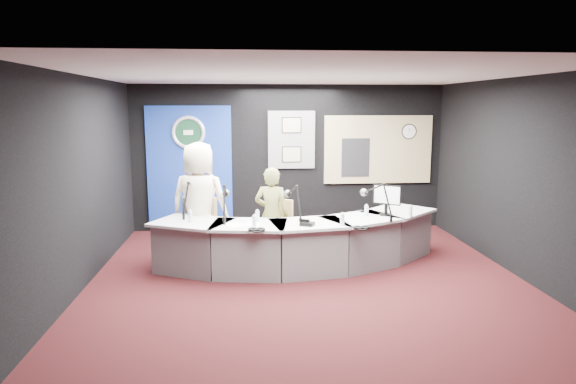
{
  "coord_description": "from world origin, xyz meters",
  "views": [
    {
      "loc": [
        -0.85,
        -6.87,
        2.4
      ],
      "look_at": [
        -0.2,
        0.8,
        1.1
      ],
      "focal_mm": 32.0,
      "sensor_mm": 36.0,
      "label": 1
    }
  ],
  "objects": [
    {
      "name": "wall_clock",
      "position": [
        2.35,
        2.94,
        1.9
      ],
      "size": [
        0.28,
        0.01,
        0.28
      ],
      "primitive_type": "cylinder",
      "rotation": [
        1.57,
        0.0,
        0.0
      ],
      "color": "white",
      "rests_on": "booth_window_frame"
    },
    {
      "name": "boom_mic_d",
      "position": [
        1.1,
        0.45,
        1.05
      ],
      "size": [
        0.39,
        0.68,
        0.6
      ],
      "primitive_type": null,
      "color": "black",
      "rests_on": "broadcast_desk"
    },
    {
      "name": "seal_center",
      "position": [
        -1.9,
        2.94,
        1.9
      ],
      "size": [
        0.48,
        0.01,
        0.48
      ],
      "primitive_type": "cylinder",
      "rotation": [
        1.57,
        0.0,
        0.0
      ],
      "color": "#0E341E",
      "rests_on": "backdrop_panel"
    },
    {
      "name": "wall_right",
      "position": [
        3.0,
        0.0,
        1.4
      ],
      "size": [
        0.02,
        6.0,
        2.8
      ],
      "primitive_type": "cube",
      "color": "black",
      "rests_on": "ground"
    },
    {
      "name": "booth_window_frame",
      "position": [
        1.75,
        2.97,
        1.55
      ],
      "size": [
        2.12,
        0.06,
        1.32
      ],
      "primitive_type": "cube",
      "color": "tan",
      "rests_on": "wall_back"
    },
    {
      "name": "notepad",
      "position": [
        -0.76,
        0.21,
        0.75
      ],
      "size": [
        0.24,
        0.32,
        0.0
      ],
      "primitive_type": "cube",
      "rotation": [
        0.0,
        0.0,
        -0.09
      ],
      "color": "white",
      "rests_on": "broadcast_desk"
    },
    {
      "name": "booth_glow",
      "position": [
        1.75,
        2.96,
        1.55
      ],
      "size": [
        2.0,
        0.02,
        1.2
      ],
      "primitive_type": "cube",
      "color": "#FFC6A1",
      "rests_on": "booth_window_frame"
    },
    {
      "name": "armchair_left",
      "position": [
        -1.56,
        0.97,
        0.44
      ],
      "size": [
        0.53,
        0.53,
        0.89
      ],
      "primitive_type": null,
      "rotation": [
        0.0,
        0.0,
        -0.06
      ],
      "color": "tan",
      "rests_on": "ground"
    },
    {
      "name": "water_bottles",
      "position": [
        -0.01,
        0.3,
        0.84
      ],
      "size": [
        3.32,
        0.63,
        0.18
      ],
      "primitive_type": null,
      "color": "silver",
      "rests_on": "broadcast_desk"
    },
    {
      "name": "agency_seal",
      "position": [
        -1.9,
        2.93,
        1.9
      ],
      "size": [
        0.63,
        0.07,
        0.63
      ],
      "primitive_type": "torus",
      "rotation": [
        1.57,
        0.0,
        0.0
      ],
      "color": "silver",
      "rests_on": "backdrop_panel"
    },
    {
      "name": "boom_mic_c",
      "position": [
        -0.15,
        0.4,
        1.05
      ],
      "size": [
        0.25,
        0.73,
        0.6
      ],
      "primitive_type": null,
      "color": "black",
      "rests_on": "broadcast_desk"
    },
    {
      "name": "paper_stack",
      "position": [
        -1.0,
        0.16,
        0.75
      ],
      "size": [
        0.33,
        0.38,
        0.0
      ],
      "primitive_type": "cube",
      "rotation": [
        0.0,
        0.0,
        0.34
      ],
      "color": "white",
      "rests_on": "broadcast_desk"
    },
    {
      "name": "person_man",
      "position": [
        -1.56,
        0.97,
        0.93
      ],
      "size": [
        1.02,
        0.79,
        1.86
      ],
      "primitive_type": "imported",
      "rotation": [
        0.0,
        0.0,
        2.91
      ],
      "color": "beige",
      "rests_on": "ground"
    },
    {
      "name": "pinboard",
      "position": [
        0.05,
        2.97,
        1.75
      ],
      "size": [
        0.9,
        0.04,
        1.1
      ],
      "primitive_type": "cube",
      "color": "slate",
      "rests_on": "wall_back"
    },
    {
      "name": "wall_left",
      "position": [
        -3.0,
        0.0,
        1.4
      ],
      "size": [
        0.02,
        6.0,
        2.8
      ],
      "primitive_type": "cube",
      "color": "black",
      "rests_on": "ground"
    },
    {
      "name": "computer_monitor",
      "position": [
        1.28,
        0.62,
        1.07
      ],
      "size": [
        0.34,
        0.25,
        0.27
      ],
      "primitive_type": "cube",
      "rotation": [
        0.0,
        0.0,
        -0.62
      ],
      "color": "black",
      "rests_on": "broadcast_desk"
    },
    {
      "name": "framed_photo_lower",
      "position": [
        0.05,
        2.94,
        1.47
      ],
      "size": [
        0.34,
        0.02,
        0.27
      ],
      "primitive_type": "cube",
      "color": "gray",
      "rests_on": "pinboard"
    },
    {
      "name": "armchair_right",
      "position": [
        -0.45,
        0.84,
        0.46
      ],
      "size": [
        0.72,
        0.72,
        0.91
      ],
      "primitive_type": null,
      "rotation": [
        0.0,
        0.0,
        -0.64
      ],
      "color": "tan",
      "rests_on": "ground"
    },
    {
      "name": "wall_back",
      "position": [
        0.0,
        3.0,
        1.4
      ],
      "size": [
        6.0,
        0.02,
        2.8
      ],
      "primitive_type": "cube",
      "color": "black",
      "rests_on": "ground"
    },
    {
      "name": "wall_front",
      "position": [
        0.0,
        -3.0,
        1.4
      ],
      "size": [
        6.0,
        0.02,
        2.8
      ],
      "primitive_type": "cube",
      "color": "black",
      "rests_on": "ground"
    },
    {
      "name": "boom_mic_b",
      "position": [
        -1.14,
        0.52,
        1.05
      ],
      "size": [
        0.16,
        0.74,
        0.6
      ],
      "primitive_type": null,
      "color": "black",
      "rests_on": "broadcast_desk"
    },
    {
      "name": "framed_photo_upper",
      "position": [
        0.05,
        2.94,
        2.03
      ],
      "size": [
        0.34,
        0.02,
        0.27
      ],
      "primitive_type": "cube",
      "color": "gray",
      "rests_on": "pinboard"
    },
    {
      "name": "backdrop_panel",
      "position": [
        -1.9,
        2.97,
        1.25
      ],
      "size": [
        1.6,
        0.05,
        2.3
      ],
      "primitive_type": "cube",
      "color": "navy",
      "rests_on": "wall_back"
    },
    {
      "name": "equipment_rack",
      "position": [
        1.3,
        2.94,
        1.4
      ],
      "size": [
        0.55,
        0.02,
        0.75
      ],
      "primitive_type": "cube",
      "color": "black",
      "rests_on": "booth_window_frame"
    },
    {
      "name": "headphones_near",
      "position": [
        0.72,
        -0.2,
        0.77
      ],
      "size": [
        0.21,
        0.21,
        0.03
      ],
      "primitive_type": "torus",
      "color": "black",
      "rests_on": "broadcast_desk"
    },
    {
      "name": "desk_phone",
      "position": [
        0.01,
        0.05,
        0.78
      ],
      "size": [
        0.23,
        0.21,
        0.05
      ],
      "primitive_type": "cube",
      "rotation": [
        0.0,
        0.0,
        -0.47
      ],
      "color": "black",
      "rests_on": "broadcast_desk"
    },
    {
      "name": "ground",
      "position": [
        0.0,
        0.0,
        0.0
      ],
      "size": [
        6.0,
        6.0,
        0.0
      ],
      "primitive_type": "plane",
      "color": "black",
      "rests_on": "ground"
    },
    {
      "name": "person_woman",
      "position": [
        -0.45,
        0.84,
        0.74
      ],
      "size": [
        0.62,
        0.5,
        1.48
      ],
      "primitive_type": "imported",
      "rotation": [
        0.0,
        0.0,
        2.83
      ],
      "color": "olive",
      "rests_on": "ground"
    },
    {
      "name": "broadcast_desk",
      "position": [
        -0.05,
        0.55,
        0.38
      ],
      "size": [
        4.5,
        1.9,
        0.75
      ],
      "primitive_type": null,
      "color": "#B6B8BB",
      "rests_on": "ground"
    },
    {
      "name": "ceiling",
      "position": [
        0.0,
        0.0,
        2.8
      ],
      "size": [
        6.0,
        6.0,
        0.02
      ],
      "primitive_type": "cube",
      "color": "silver",
      "rests_on": "ground"
    },
    {
      "name": "headphones_far",
      "position": [
        -0.7,
        -0.2,
        0.77
      ],
      "size": [
        0.22,
        0.22,
        0.04
      ],
      "primitive_type": "torus",
      "color": "black",
      "rests_on": "broadcast_desk"
    },
    {
      "name": "draped_jacket",
      "position": [
        -1.59,
        1.22,
        0.62
      ],
      "size": [
        0.51,
        0.13,
        0.7
      ],
      "primitive_type": "cube",
      "rotation": [
        0.0,
        0.0,
        -0.06
      ],
      "color": "#676557",
      "rests_on": "armchair_left"
    },
    {
      "name": "boom_mic_a",
      "position": [
        -1.64,
        0.86,
        1.05
      ],
      "size": [
        0.35,
        0.7,
        0.6
      ],
      "primitive_type": null,
      "color": "black",
      "rests_on": "broadcast_desk"
    }
  ]
}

